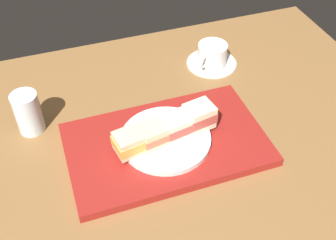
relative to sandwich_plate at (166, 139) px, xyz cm
name	(u,v)px	position (x,y,z in cm)	size (l,w,h in cm)	color
ground_plane	(145,164)	(-5.72, -1.92, -4.34)	(140.00, 100.00, 3.00)	brown
serving_tray	(166,144)	(0.18, -0.03, -1.76)	(45.46, 27.53, 2.16)	maroon
sandwich_plate	(166,139)	(0.00, 0.00, 0.00)	(20.78, 20.78, 1.36)	silver
sandwich_nearmost	(130,142)	(-8.59, -1.22, 3.11)	(7.56, 6.71, 4.86)	beige
sandwich_inner_near	(154,134)	(-2.86, -0.41, 3.02)	(7.51, 6.85, 4.67)	beige
sandwich_inner_far	(177,125)	(2.86, 0.41, 3.12)	(7.55, 6.76, 4.89)	#EFE5C1
sandwich_farmost	(199,116)	(8.59, 1.22, 3.56)	(7.45, 6.61, 5.76)	beige
coffee_cup	(212,56)	(23.11, 26.71, -0.04)	(14.38, 14.38, 6.42)	white
drinking_glass	(28,113)	(-28.57, 16.47, 2.48)	(6.27, 6.27, 10.64)	silver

